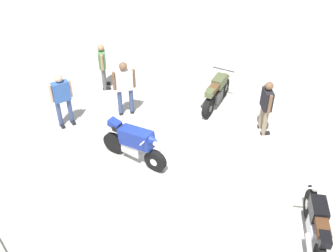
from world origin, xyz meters
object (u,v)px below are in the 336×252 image
person_in_blue_shirt (62,97)px  motorcycle_olive_vintage (216,92)px  person_in_white_shirt (124,85)px  person_in_green_shirt (103,64)px  motorcycle_blue_sportbike (134,143)px  motorcycle_black_cruiser (316,225)px  person_in_black_shirt (266,104)px

person_in_blue_shirt → motorcycle_olive_vintage: bearing=70.1°
motorcycle_olive_vintage → person_in_blue_shirt: 4.65m
person_in_blue_shirt → person_in_white_shirt: 1.82m
person_in_blue_shirt → person_in_green_shirt: bearing=125.1°
motorcycle_blue_sportbike → person_in_blue_shirt: bearing=177.1°
motorcycle_black_cruiser → person_in_white_shirt: person_in_white_shirt is taller
motorcycle_black_cruiser → person_in_green_shirt: person_in_green_shirt is taller
motorcycle_black_cruiser → person_in_black_shirt: (3.19, -2.13, 0.41)m
motorcycle_black_cruiser → person_in_blue_shirt: bearing=64.0°
person_in_blue_shirt → person_in_white_shirt: size_ratio=0.96×
person_in_green_shirt → motorcycle_olive_vintage: bearing=-25.2°
person_in_green_shirt → person_in_black_shirt: 5.43m
motorcycle_olive_vintage → person_in_green_shirt: person_in_green_shirt is taller
motorcycle_olive_vintage → motorcycle_blue_sportbike: (-0.51, 3.46, 0.11)m
motorcycle_black_cruiser → person_in_white_shirt: size_ratio=0.92×
motorcycle_olive_vintage → person_in_white_shirt: 2.87m
person_in_green_shirt → person_in_white_shirt: size_ratio=0.90×
person_in_black_shirt → person_in_white_shirt: bearing=162.5°
person_in_green_shirt → person_in_white_shirt: 1.77m
person_in_black_shirt → person_in_green_shirt: bearing=148.5°
motorcycle_black_cruiser → person_in_white_shirt: (6.39, 0.44, 0.50)m
motorcycle_olive_vintage → person_in_green_shirt: (3.14, 2.15, 0.40)m
motorcycle_black_cruiser → motorcycle_olive_vintage: size_ratio=0.88×
person_in_blue_shirt → motorcycle_black_cruiser: bearing=23.6°
person_in_white_shirt → person_in_black_shirt: person_in_white_shirt is taller
person_in_white_shirt → motorcycle_black_cruiser: bearing=-152.0°
motorcycle_black_cruiser → motorcycle_olive_vintage: 5.37m
person_in_black_shirt → motorcycle_blue_sportbike: bearing=-166.0°
motorcycle_olive_vintage → person_in_blue_shirt: person_in_blue_shirt is taller
motorcycle_black_cruiser → person_in_green_shirt: (8.13, 0.14, 0.37)m
motorcycle_black_cruiser → person_in_black_shirt: size_ratio=0.98×
motorcycle_black_cruiser → motorcycle_blue_sportbike: bearing=65.3°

